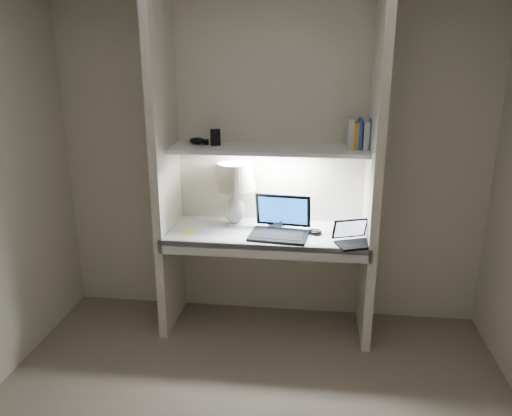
# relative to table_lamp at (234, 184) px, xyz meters

# --- Properties ---
(back_wall) EXTENTS (3.20, 0.01, 2.50)m
(back_wall) POSITION_rel_table_lamp_xyz_m (0.25, 0.16, 0.16)
(back_wall) COLOR beige
(back_wall) RESTS_ON floor
(alcove_panel_left) EXTENTS (0.06, 0.55, 2.50)m
(alcove_panel_left) POSITION_rel_table_lamp_xyz_m (-0.48, -0.11, 0.16)
(alcove_panel_left) COLOR beige
(alcove_panel_left) RESTS_ON floor
(alcove_panel_right) EXTENTS (0.06, 0.55, 2.50)m
(alcove_panel_right) POSITION_rel_table_lamp_xyz_m (0.98, -0.11, 0.16)
(alcove_panel_right) COLOR beige
(alcove_panel_right) RESTS_ON floor
(desk) EXTENTS (1.40, 0.55, 0.04)m
(desk) POSITION_rel_table_lamp_xyz_m (0.25, -0.11, -0.34)
(desk) COLOR white
(desk) RESTS_ON alcove_panel_left
(desk_apron) EXTENTS (1.46, 0.03, 0.10)m
(desk_apron) POSITION_rel_table_lamp_xyz_m (0.25, -0.37, -0.37)
(desk_apron) COLOR silver
(desk_apron) RESTS_ON desk
(shelf) EXTENTS (1.40, 0.36, 0.03)m
(shelf) POSITION_rel_table_lamp_xyz_m (0.25, -0.02, 0.26)
(shelf) COLOR silver
(shelf) RESTS_ON back_wall
(strip_light) EXTENTS (0.60, 0.04, 0.02)m
(strip_light) POSITION_rel_table_lamp_xyz_m (0.25, -0.02, 0.24)
(strip_light) COLOR white
(strip_light) RESTS_ON shelf
(table_lamp) EXTENTS (0.32, 0.32, 0.47)m
(table_lamp) POSITION_rel_table_lamp_xyz_m (0.00, 0.00, 0.00)
(table_lamp) COLOR white
(table_lamp) RESTS_ON desk
(laptop_main) EXTENTS (0.43, 0.39, 0.27)m
(laptop_main) POSITION_rel_table_lamp_xyz_m (0.35, -0.15, -0.26)
(laptop_main) COLOR black
(laptop_main) RESTS_ON desk
(laptop_netbook) EXTENTS (0.30, 0.29, 0.16)m
(laptop_netbook) POSITION_rel_table_lamp_xyz_m (0.86, -0.29, -0.28)
(laptop_netbook) COLOR black
(laptop_netbook) RESTS_ON desk
(speaker) EXTENTS (0.13, 0.11, 0.15)m
(speaker) POSITION_rel_table_lamp_xyz_m (0.32, 0.02, -0.24)
(speaker) COLOR silver
(speaker) RESTS_ON desk
(mouse) EXTENTS (0.09, 0.07, 0.03)m
(mouse) POSITION_rel_table_lamp_xyz_m (0.61, -0.15, -0.30)
(mouse) COLOR black
(mouse) RESTS_ON desk
(cable_coil) EXTENTS (0.10, 0.10, 0.01)m
(cable_coil) POSITION_rel_table_lamp_xyz_m (0.60, -0.09, -0.31)
(cable_coil) COLOR black
(cable_coil) RESTS_ON desk
(sticky_note) EXTENTS (0.09, 0.09, 0.00)m
(sticky_note) POSITION_rel_table_lamp_xyz_m (-0.29, -0.20, -0.32)
(sticky_note) COLOR #E9FC35
(sticky_note) RESTS_ON desk
(book_row) EXTENTS (0.20, 0.14, 0.21)m
(book_row) POSITION_rel_table_lamp_xyz_m (0.90, 0.01, 0.37)
(book_row) COLOR silver
(book_row) RESTS_ON shelf
(shelf_box) EXTENTS (0.08, 0.07, 0.12)m
(shelf_box) POSITION_rel_table_lamp_xyz_m (-0.14, 0.02, 0.33)
(shelf_box) COLOR black
(shelf_box) RESTS_ON shelf
(shelf_gadget) EXTENTS (0.13, 0.10, 0.05)m
(shelf_gadget) POSITION_rel_table_lamp_xyz_m (-0.27, 0.04, 0.30)
(shelf_gadget) COLOR black
(shelf_gadget) RESTS_ON shelf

